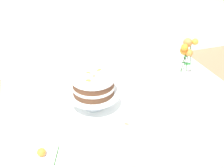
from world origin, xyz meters
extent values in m
cube|color=white|center=(0.00, 0.00, 0.72)|extent=(1.40, 1.00, 0.03)
cylinder|color=brown|center=(-0.60, 0.40, 0.35)|extent=(0.06, 0.06, 0.71)
cylinder|color=brown|center=(0.60, 0.40, 0.35)|extent=(0.06, 0.06, 0.71)
cube|color=white|center=(-0.19, -0.03, 0.74)|extent=(0.35, 0.35, 0.00)
cylinder|color=silver|center=(-0.19, -0.03, 0.75)|extent=(0.11, 0.11, 0.01)
cylinder|color=silver|center=(-0.19, -0.03, 0.79)|extent=(0.03, 0.03, 0.07)
cylinder|color=silver|center=(-0.19, -0.03, 0.83)|extent=(0.29, 0.29, 0.01)
cylinder|color=brown|center=(-0.19, -0.03, 0.86)|extent=(0.23, 0.23, 0.03)
cylinder|color=white|center=(-0.19, -0.03, 0.88)|extent=(0.23, 0.23, 0.02)
cylinder|color=brown|center=(-0.19, -0.03, 0.91)|extent=(0.23, 0.23, 0.03)
cylinder|color=white|center=(-0.19, -0.03, 0.93)|extent=(0.24, 0.24, 0.02)
ellipsoid|color=pink|center=(-0.19, -0.06, 0.94)|extent=(0.03, 0.03, 0.00)
ellipsoid|color=#E56B51|center=(-0.19, -0.03, 0.94)|extent=(0.02, 0.02, 0.00)
ellipsoid|color=yellow|center=(-0.20, 0.01, 0.94)|extent=(0.04, 0.04, 0.01)
ellipsoid|color=orange|center=(-0.23, -0.07, 0.94)|extent=(0.04, 0.04, 0.00)
ellipsoid|color=orange|center=(-0.14, 0.03, 0.94)|extent=(0.03, 0.03, 0.01)
ellipsoid|color=pink|center=(-0.19, -0.03, 0.94)|extent=(0.03, 0.02, 0.00)
ellipsoid|color=pink|center=(-0.21, -0.05, 0.94)|extent=(0.03, 0.02, 0.01)
cylinder|color=silver|center=(0.43, 0.04, 0.77)|extent=(0.07, 0.07, 0.06)
cone|color=silver|center=(0.43, 0.04, 0.83)|extent=(0.09, 0.09, 0.05)
cylinder|color=#2D6028|center=(0.45, 0.03, 0.93)|extent=(0.03, 0.01, 0.20)
sphere|color=orange|center=(0.47, 0.03, 1.03)|extent=(0.04, 0.04, 0.04)
ellipsoid|color=#236B2D|center=(0.44, 0.04, 0.88)|extent=(0.05, 0.03, 0.01)
cylinder|color=#2D6028|center=(0.43, 0.05, 0.92)|extent=(0.01, 0.02, 0.19)
sphere|color=orange|center=(0.43, 0.06, 1.02)|extent=(0.05, 0.05, 0.05)
ellipsoid|color=#236B2D|center=(0.42, 0.05, 0.92)|extent=(0.03, 0.05, 0.02)
cylinder|color=#2D6028|center=(0.42, 0.05, 0.90)|extent=(0.02, 0.01, 0.14)
sphere|color=orange|center=(0.41, 0.05, 0.97)|extent=(0.05, 0.05, 0.05)
ellipsoid|color=#236B2D|center=(0.43, 0.06, 0.88)|extent=(0.05, 0.04, 0.02)
cylinder|color=#2D6028|center=(0.41, 0.03, 0.92)|extent=(0.03, 0.01, 0.17)
sphere|color=orange|center=(0.40, 0.03, 1.00)|extent=(0.04, 0.04, 0.04)
ellipsoid|color=#236B2D|center=(0.41, 0.03, 0.94)|extent=(0.05, 0.03, 0.01)
cylinder|color=#2D6028|center=(0.43, 0.03, 0.90)|extent=(0.01, 0.02, 0.13)
sphere|color=orange|center=(0.43, 0.03, 0.96)|extent=(0.05, 0.05, 0.05)
cylinder|color=white|center=(0.09, -0.14, 0.74)|extent=(0.12, 0.12, 0.01)
cylinder|color=white|center=(0.09, -0.14, 0.77)|extent=(0.07, 0.07, 0.05)
torus|color=white|center=(0.14, -0.14, 0.77)|extent=(0.03, 0.01, 0.03)
cylinder|color=#2D6028|center=(-0.45, -0.34, 0.74)|extent=(0.04, 0.11, 0.01)
sphere|color=orange|center=(-0.51, -0.31, 0.76)|extent=(0.04, 0.04, 0.04)
ellipsoid|color=#E56B51|center=(-0.07, -0.23, 0.74)|extent=(0.03, 0.03, 0.00)
ellipsoid|color=orange|center=(-0.03, 0.16, 0.74)|extent=(0.04, 0.04, 0.00)
camera|label=1|loc=(-0.49, -1.25, 1.65)|focal=43.29mm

